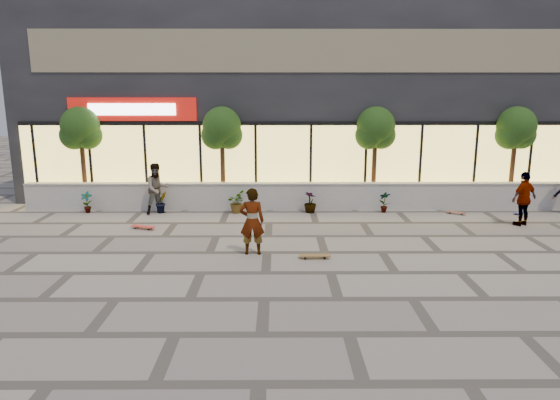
{
  "coord_description": "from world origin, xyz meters",
  "views": [
    {
      "loc": [
        -1.34,
        -11.86,
        4.44
      ],
      "look_at": [
        -1.26,
        2.67,
        1.3
      ],
      "focal_mm": 32.0,
      "sensor_mm": 36.0,
      "label": 1
    }
  ],
  "objects_px": {
    "tree_east": "(516,130)",
    "skateboard_center": "(315,256)",
    "skater_left": "(157,189)",
    "skateboard_right_far": "(520,212)",
    "skater_center": "(252,221)",
    "skateboard_left": "(143,227)",
    "tree_midwest": "(222,131)",
    "skateboard_right_near": "(456,212)",
    "tree_mideast": "(376,131)",
    "skater_right_near": "(524,199)",
    "tree_west": "(81,131)"
  },
  "relations": [
    {
      "from": "tree_midwest",
      "to": "skateboard_center",
      "type": "xyz_separation_m",
      "value": [
        3.18,
        -6.61,
        -2.9
      ]
    },
    {
      "from": "skater_right_near",
      "to": "skateboard_right_far",
      "type": "height_order",
      "value": "skater_right_near"
    },
    {
      "from": "skateboard_right_far",
      "to": "skateboard_left",
      "type": "bearing_deg",
      "value": 149.55
    },
    {
      "from": "skater_center",
      "to": "skateboard_right_near",
      "type": "height_order",
      "value": "skater_center"
    },
    {
      "from": "tree_midwest",
      "to": "tree_mideast",
      "type": "relative_size",
      "value": 1.0
    },
    {
      "from": "tree_east",
      "to": "skater_center",
      "type": "height_order",
      "value": "tree_east"
    },
    {
      "from": "tree_mideast",
      "to": "skateboard_right_near",
      "type": "xyz_separation_m",
      "value": [
        2.82,
        -1.55,
        -2.92
      ]
    },
    {
      "from": "tree_midwest",
      "to": "tree_east",
      "type": "bearing_deg",
      "value": 0.0
    },
    {
      "from": "tree_west",
      "to": "skateboard_left",
      "type": "xyz_separation_m",
      "value": [
        3.2,
        -3.56,
        -2.9
      ]
    },
    {
      "from": "tree_midwest",
      "to": "skater_center",
      "type": "distance_m",
      "value": 6.66
    },
    {
      "from": "skateboard_center",
      "to": "skateboard_left",
      "type": "xyz_separation_m",
      "value": [
        -5.48,
        3.04,
        -0.0
      ]
    },
    {
      "from": "skater_right_near",
      "to": "skateboard_left",
      "type": "distance_m",
      "value": 12.84
    },
    {
      "from": "tree_west",
      "to": "skateboard_right_near",
      "type": "xyz_separation_m",
      "value": [
        14.32,
        -1.55,
        -2.92
      ]
    },
    {
      "from": "tree_midwest",
      "to": "skateboard_left",
      "type": "xyz_separation_m",
      "value": [
        -2.3,
        -3.56,
        -2.9
      ]
    },
    {
      "from": "tree_mideast",
      "to": "skateboard_center",
      "type": "bearing_deg",
      "value": -113.13
    },
    {
      "from": "tree_east",
      "to": "skateboard_center",
      "type": "bearing_deg",
      "value": -141.55
    },
    {
      "from": "tree_mideast",
      "to": "tree_west",
      "type": "bearing_deg",
      "value": 180.0
    },
    {
      "from": "tree_east",
      "to": "skateboard_center",
      "type": "distance_m",
      "value": 11.01
    },
    {
      "from": "skateboard_left",
      "to": "skateboard_right_near",
      "type": "bearing_deg",
      "value": 28.89
    },
    {
      "from": "skater_right_near",
      "to": "skateboard_right_near",
      "type": "bearing_deg",
      "value": -69.65
    },
    {
      "from": "tree_west",
      "to": "skater_center",
      "type": "relative_size",
      "value": 2.08
    },
    {
      "from": "tree_mideast",
      "to": "tree_east",
      "type": "bearing_deg",
      "value": 0.0
    },
    {
      "from": "skater_left",
      "to": "skateboard_left",
      "type": "height_order",
      "value": "skater_left"
    },
    {
      "from": "tree_mideast",
      "to": "skateboard_left",
      "type": "bearing_deg",
      "value": -156.77
    },
    {
      "from": "skater_right_near",
      "to": "skateboard_center",
      "type": "bearing_deg",
      "value": -0.92
    },
    {
      "from": "tree_midwest",
      "to": "tree_mideast",
      "type": "distance_m",
      "value": 6.0
    },
    {
      "from": "tree_mideast",
      "to": "skater_center",
      "type": "height_order",
      "value": "tree_mideast"
    },
    {
      "from": "skater_left",
      "to": "tree_west",
      "type": "bearing_deg",
      "value": 122.73
    },
    {
      "from": "skater_left",
      "to": "skateboard_right_far",
      "type": "bearing_deg",
      "value": -34.12
    },
    {
      "from": "tree_east",
      "to": "skateboard_left",
      "type": "relative_size",
      "value": 4.48
    },
    {
      "from": "skateboard_right_near",
      "to": "skater_left",
      "type": "bearing_deg",
      "value": -151.38
    },
    {
      "from": "skater_left",
      "to": "skater_right_near",
      "type": "height_order",
      "value": "skater_left"
    },
    {
      "from": "skateboard_center",
      "to": "skater_center",
      "type": "bearing_deg",
      "value": 164.72
    },
    {
      "from": "tree_east",
      "to": "skater_left",
      "type": "bearing_deg",
      "value": -174.2
    },
    {
      "from": "skater_left",
      "to": "skateboard_center",
      "type": "bearing_deg",
      "value": -77.28
    },
    {
      "from": "tree_west",
      "to": "tree_mideast",
      "type": "xyz_separation_m",
      "value": [
        11.5,
        0.0,
        0.0
      ]
    },
    {
      "from": "skateboard_left",
      "to": "skateboard_right_far",
      "type": "relative_size",
      "value": 1.33
    },
    {
      "from": "skateboard_right_far",
      "to": "tree_mideast",
      "type": "bearing_deg",
      "value": 124.91
    },
    {
      "from": "tree_mideast",
      "to": "skateboard_right_near",
      "type": "bearing_deg",
      "value": -28.86
    },
    {
      "from": "tree_midwest",
      "to": "skateboard_right_near",
      "type": "xyz_separation_m",
      "value": [
        8.82,
        -1.55,
        -2.92
      ]
    },
    {
      "from": "skater_center",
      "to": "skater_left",
      "type": "xyz_separation_m",
      "value": [
        -3.75,
        4.77,
        0.01
      ]
    },
    {
      "from": "skater_left",
      "to": "tree_mideast",
      "type": "bearing_deg",
      "value": -24.11
    },
    {
      "from": "tree_midwest",
      "to": "skateboard_right_far",
      "type": "height_order",
      "value": "tree_midwest"
    },
    {
      "from": "skateboard_right_near",
      "to": "tree_mideast",
      "type": "bearing_deg",
      "value": -179.44
    },
    {
      "from": "skater_center",
      "to": "skater_right_near",
      "type": "xyz_separation_m",
      "value": [
        9.04,
        3.03,
        -0.02
      ]
    },
    {
      "from": "tree_midwest",
      "to": "skateboard_center",
      "type": "distance_m",
      "value": 7.88
    },
    {
      "from": "skateboard_center",
      "to": "tree_east",
      "type": "bearing_deg",
      "value": 37.29
    },
    {
      "from": "tree_mideast",
      "to": "skater_center",
      "type": "distance_m",
      "value": 7.93
    },
    {
      "from": "skater_left",
      "to": "skateboard_left",
      "type": "xyz_separation_m",
      "value": [
        -0.01,
        -2.16,
        -0.86
      ]
    },
    {
      "from": "tree_mideast",
      "to": "skateboard_right_near",
      "type": "height_order",
      "value": "tree_mideast"
    }
  ]
}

